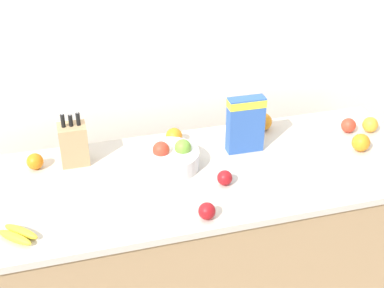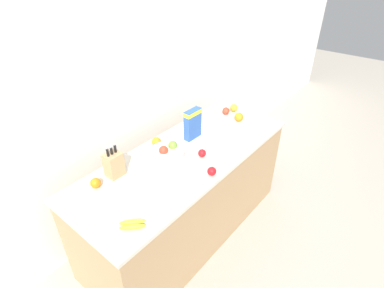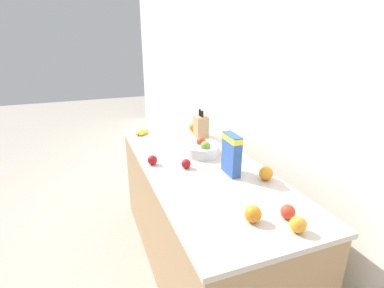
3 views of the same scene
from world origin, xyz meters
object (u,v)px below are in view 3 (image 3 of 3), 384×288
at_px(orange_near_bowl, 266,173).
at_px(orange_mid_left, 230,149).
at_px(apple_middle, 152,160).
at_px(cereal_box, 232,152).
at_px(knife_block, 201,126).
at_px(apple_near_bananas, 186,164).
at_px(orange_mid_right, 193,127).
at_px(orange_front_center, 253,214).
at_px(banana_bunch, 142,132).
at_px(orange_front_left, 298,224).
at_px(apple_rightmost, 288,212).
at_px(fruit_bowl, 202,149).

height_order(orange_near_bowl, orange_mid_left, orange_near_bowl).
height_order(apple_middle, orange_near_bowl, orange_near_bowl).
relative_size(cereal_box, orange_mid_left, 3.36).
relative_size(knife_block, apple_near_bananas, 4.20).
distance_m(cereal_box, orange_mid_right, 0.95).
distance_m(knife_block, orange_near_bowl, 0.93).
distance_m(apple_near_bananas, orange_near_bowl, 0.53).
bearing_deg(apple_middle, apple_near_bananas, 55.01).
distance_m(cereal_box, orange_front_center, 0.55).
bearing_deg(orange_near_bowl, banana_bunch, -155.60).
bearing_deg(orange_front_left, knife_block, 175.80).
height_order(orange_front_center, orange_mid_right, orange_front_center).
relative_size(orange_mid_left, orange_mid_right, 1.08).
bearing_deg(apple_middle, orange_mid_left, 88.21).
distance_m(cereal_box, orange_near_bowl, 0.25).
bearing_deg(orange_front_left, apple_rightmost, 166.60).
relative_size(banana_bunch, apple_rightmost, 2.18).
relative_size(cereal_box, apple_near_bananas, 4.12).
bearing_deg(orange_mid_right, banana_bunch, -99.06).
bearing_deg(knife_block, cereal_box, -7.71).
height_order(knife_block, apple_middle, knife_block).
distance_m(apple_middle, orange_mid_left, 0.59).
relative_size(orange_mid_left, orange_front_left, 1.03).
distance_m(fruit_bowl, banana_bunch, 0.72).
height_order(apple_near_bananas, orange_near_bowl, orange_near_bowl).
bearing_deg(orange_front_center, apple_rightmost, 78.02).
xyz_separation_m(fruit_bowl, orange_mid_left, (0.07, 0.19, -0.01)).
bearing_deg(orange_near_bowl, apple_middle, -128.24).
height_order(orange_front_center, orange_front_left, orange_front_center).
bearing_deg(orange_mid_left, banana_bunch, -144.11).
height_order(apple_near_bananas, orange_front_left, orange_front_left).
bearing_deg(orange_mid_right, fruit_bowl, -13.99).
xyz_separation_m(orange_mid_left, orange_mid_right, (-0.64, -0.05, -0.00)).
height_order(apple_rightmost, orange_front_left, orange_front_left).
relative_size(banana_bunch, orange_mid_right, 2.17).
relative_size(knife_block, banana_bunch, 1.71).
xyz_separation_m(banana_bunch, apple_near_bananas, (0.83, 0.13, 0.02)).
relative_size(orange_near_bowl, orange_mid_right, 1.19).
bearing_deg(apple_rightmost, orange_front_center, -101.98).
height_order(fruit_bowl, apple_rightmost, fruit_bowl).
relative_size(orange_near_bowl, orange_mid_left, 1.10).
bearing_deg(knife_block, orange_front_left, -4.20).
bearing_deg(apple_near_bananas, banana_bunch, -171.43).
bearing_deg(apple_rightmost, orange_mid_left, 171.82).
distance_m(apple_middle, orange_front_left, 1.07).
relative_size(fruit_bowl, apple_rightmost, 3.70).
relative_size(fruit_bowl, banana_bunch, 1.70).
bearing_deg(cereal_box, apple_rightmost, 3.36).
xyz_separation_m(banana_bunch, apple_rightmost, (1.56, 0.39, 0.02)).
xyz_separation_m(knife_block, apple_middle, (0.45, -0.55, -0.06)).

